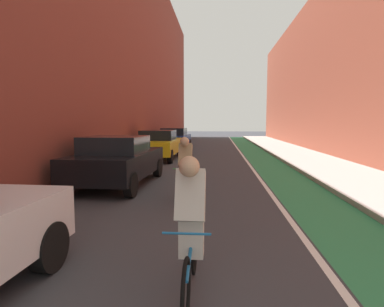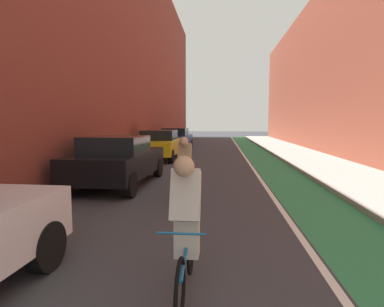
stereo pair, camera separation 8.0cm
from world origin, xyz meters
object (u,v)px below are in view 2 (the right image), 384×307
Objects in this scene: parked_sedan_black at (118,160)px; parked_sedan_blue at (176,138)px; cyclist_lead at (186,225)px; cyclist_mid at (185,167)px; parked_sedan_yellow_cab at (160,144)px.

parked_sedan_black and parked_sedan_blue have the same top height.
parked_sedan_blue is (0.00, 12.76, 0.00)m from parked_sedan_black.
parked_sedan_black is 6.62m from cyclist_lead.
parked_sedan_black is 2.54× the size of cyclist_mid.
cyclist_mid is (2.30, -1.74, 0.06)m from parked_sedan_black.
parked_sedan_black is 12.76m from parked_sedan_blue.
parked_sedan_yellow_cab is 2.61× the size of cyclist_lead.
cyclist_lead is at bearing -83.33° from cyclist_mid.
parked_sedan_blue is at bearing 90.00° from parked_sedan_black.
cyclist_mid reaches higher than parked_sedan_yellow_cab.
parked_sedan_black is 2.88m from cyclist_mid.
parked_sedan_blue is 18.97m from cyclist_lead.
parked_sedan_yellow_cab is 8.90m from cyclist_mid.
parked_sedan_yellow_cab is 2.63× the size of cyclist_mid.
cyclist_mid reaches higher than parked_sedan_black.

